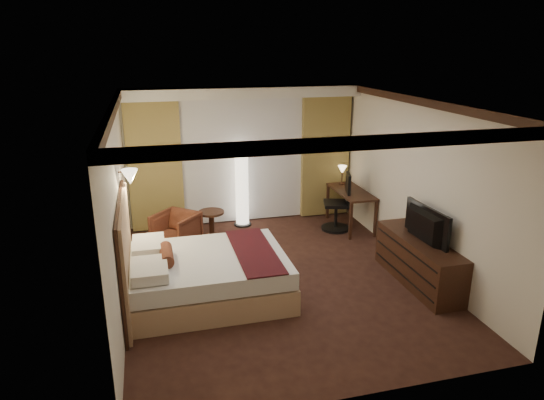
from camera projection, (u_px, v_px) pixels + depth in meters
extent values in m
cube|color=black|center=(279.00, 278.00, 7.50)|extent=(4.50, 5.50, 0.01)
cube|color=white|center=(279.00, 102.00, 6.67)|extent=(4.50, 5.50, 0.01)
cube|color=silver|center=(242.00, 155.00, 9.62)|extent=(4.50, 0.02, 2.70)
cube|color=silver|center=(119.00, 208.00, 6.54)|extent=(0.02, 5.50, 2.70)
cube|color=silver|center=(417.00, 184.00, 7.62)|extent=(0.02, 5.50, 2.70)
cube|color=white|center=(244.00, 92.00, 9.00)|extent=(4.50, 0.50, 0.20)
cube|color=silver|center=(243.00, 161.00, 9.57)|extent=(2.48, 0.04, 2.45)
cube|color=#A5914B|center=(155.00, 167.00, 9.11)|extent=(1.00, 0.14, 2.45)
cube|color=#A5914B|center=(325.00, 157.00, 9.93)|extent=(1.00, 0.14, 2.45)
imported|color=#542819|center=(176.00, 229.00, 8.55)|extent=(0.93, 0.93, 0.70)
imported|color=black|center=(421.00, 221.00, 7.06)|extent=(0.64, 1.07, 0.14)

